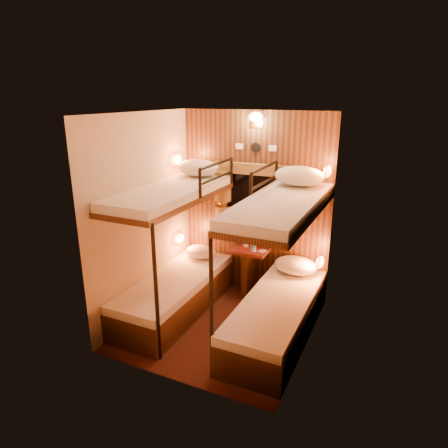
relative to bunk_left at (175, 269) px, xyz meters
The scene contains 22 objects.
floor 0.86m from the bunk_left, ahead, with size 2.10×2.10×0.00m, color #36140E.
ceiling 1.95m from the bunk_left, ahead, with size 2.10×2.10×0.00m, color silver.
wall_back 1.34m from the bunk_left, 56.56° to the left, with size 2.40×2.40×0.00m, color #C6B293.
wall_front 1.44m from the bunk_left, 59.93° to the right, with size 2.40×2.40×0.00m, color #C6B293.
wall_left 0.74m from the bunk_left, 168.93° to the right, with size 2.40×2.40×0.00m, color #C6B293.
wall_right 1.77m from the bunk_left, ahead, with size 2.40×2.40×0.00m, color #C6B293.
back_panel 1.33m from the bunk_left, 56.16° to the left, with size 2.00×0.03×2.40m, color black.
bunk_left is the anchor object (origin of this frame).
bunk_right 1.30m from the bunk_left, ahead, with size 0.72×1.90×1.82m.
window 1.30m from the bunk_left, 55.30° to the left, with size 1.00×0.12×0.79m.
curtains 1.32m from the bunk_left, 54.32° to the left, with size 1.10×0.22×1.00m.
back_fixtures 2.03m from the bunk_left, 55.16° to the left, with size 0.54×0.09×0.48m.
reading_lamps 1.13m from the bunk_left, 44.25° to the left, with size 2.00×0.20×1.25m.
table 1.02m from the bunk_left, 50.33° to the left, with size 0.50×0.34×0.66m.
bottle_left 1.04m from the bunk_left, 55.19° to the left, with size 0.07×0.07×0.24m.
bottle_right 1.05m from the bunk_left, 44.42° to the left, with size 0.07×0.07×0.25m.
sachet_a 1.13m from the bunk_left, 42.71° to the left, with size 0.09×0.07×0.01m, color silver.
sachet_b 1.17m from the bunk_left, 43.85° to the left, with size 0.07×0.05×0.01m, color silver.
pillow_lower_left 0.67m from the bunk_left, 90.19° to the left, with size 0.43×0.31×0.17m, color silver.
pillow_lower_right 1.49m from the bunk_left, 29.13° to the left, with size 0.53×0.38×0.21m, color silver.
pillow_upper_left 1.30m from the bunk_left, 90.19° to the left, with size 0.54×0.39×0.21m, color silver.
pillow_upper_right 1.84m from the bunk_left, 25.91° to the left, with size 0.57×0.40×0.22m, color silver.
Camera 1 is at (1.76, -3.69, 2.58)m, focal length 32.00 mm.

